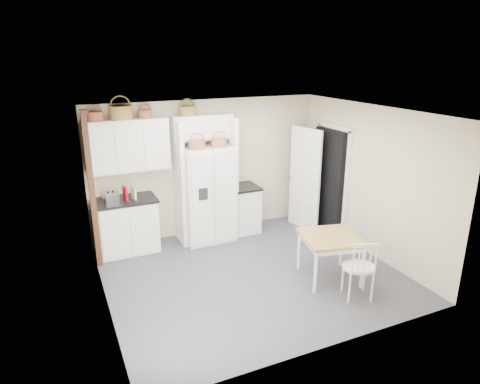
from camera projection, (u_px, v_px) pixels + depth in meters
name	position (u px, v px, depth m)	size (l,w,h in m)	color
floor	(252.00, 274.00, 6.92)	(4.50, 4.50, 0.00)	#303031
ceiling	(253.00, 112.00, 6.11)	(4.50, 4.50, 0.00)	white
wall_back	(207.00, 168.00, 8.25)	(4.50, 4.50, 0.00)	#BFAB97
wall_left	(99.00, 221.00, 5.64)	(4.00, 4.00, 0.00)	#BFAB97
wall_right	(369.00, 181.00, 7.40)	(4.00, 4.00, 0.00)	#BFAB97
refrigerator	(207.00, 194.00, 8.00)	(0.93, 0.75, 1.79)	white
base_cab_left	(127.00, 226.00, 7.60)	(1.02, 0.64, 0.95)	silver
base_cab_right	(244.00, 209.00, 8.50)	(0.51, 0.61, 0.89)	silver
dining_table	(330.00, 257.00, 6.70)	(0.87, 0.87, 0.72)	olive
windsor_chair	(359.00, 267.00, 6.14)	(0.47, 0.43, 0.97)	silver
counter_left	(125.00, 200.00, 7.45)	(1.06, 0.69, 0.04)	black
counter_right	(244.00, 187.00, 8.36)	(0.55, 0.65, 0.04)	black
toaster	(111.00, 197.00, 7.29)	(0.25, 0.14, 0.17)	silver
cookbook_red	(125.00, 194.00, 7.34)	(0.04, 0.16, 0.24)	maroon
cookbook_cream	(134.00, 193.00, 7.40)	(0.03, 0.15, 0.22)	beige
basket_upper_a	(95.00, 116.00, 6.98)	(0.26, 0.26, 0.15)	brown
basket_upper_b	(121.00, 113.00, 7.13)	(0.38, 0.38, 0.22)	brown
basket_upper_c	(145.00, 114.00, 7.30)	(0.23, 0.23, 0.13)	brown
basket_bridge_a	(187.00, 111.00, 7.59)	(0.29, 0.29, 0.16)	brown
basket_fridge_a	(197.00, 144.00, 7.53)	(0.29, 0.29, 0.16)	brown
basket_fridge_b	(219.00, 143.00, 7.70)	(0.28, 0.28, 0.15)	brown
upper_cabinet	(128.00, 145.00, 7.33)	(1.40, 0.34, 0.90)	silver
bridge_cabinet	(202.00, 127.00, 7.79)	(1.12, 0.34, 0.45)	silver
fridge_panel_left	(179.00, 183.00, 7.78)	(0.08, 0.60, 2.30)	silver
fridge_panel_right	(231.00, 177.00, 8.18)	(0.08, 0.60, 2.30)	silver
trim_post	(92.00, 192.00, 6.83)	(0.09, 0.09, 2.60)	#3B2013
doorway_void	(330.00, 182.00, 8.31)	(0.18, 0.85, 2.05)	black
door_slab	(305.00, 179.00, 8.46)	(0.80, 0.04, 2.05)	white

